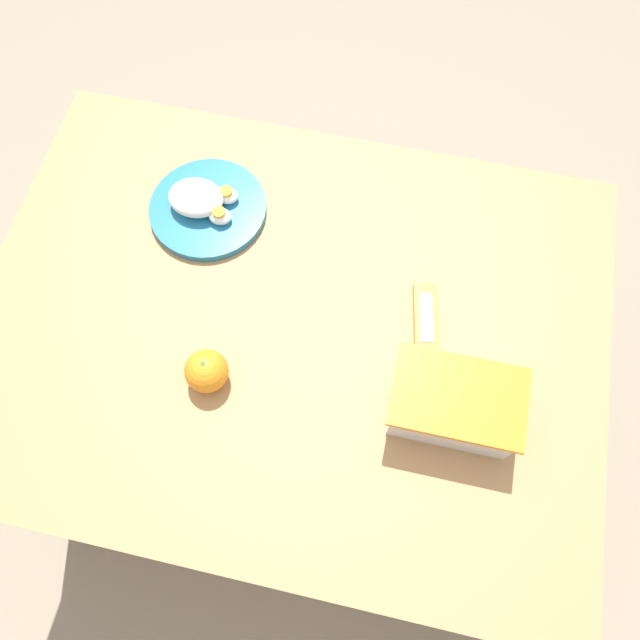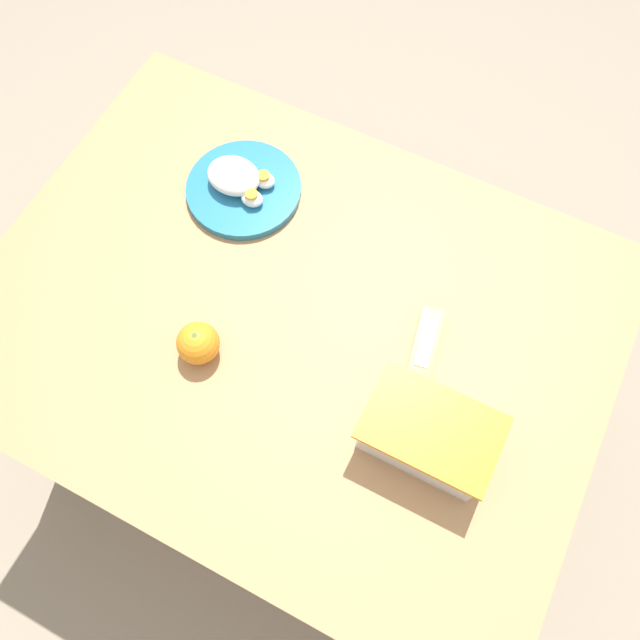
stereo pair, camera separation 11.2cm
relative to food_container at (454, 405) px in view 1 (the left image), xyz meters
name	(u,v)px [view 1 (the left image)]	position (x,y,z in m)	size (l,w,h in m)	color
ground_plane	(300,422)	(0.31, -0.10, -0.78)	(10.00, 10.00, 0.00)	gray
table	(290,345)	(0.31, -0.10, -0.16)	(1.17, 0.89, 0.74)	#AD7F51
food_container	(454,405)	(0.00, 0.00, 0.00)	(0.22, 0.14, 0.10)	white
orange_fruit	(207,371)	(0.42, 0.03, 0.00)	(0.08, 0.08, 0.08)	orange
rice_plate	(205,205)	(0.53, -0.31, -0.02)	(0.23, 0.23, 0.06)	teal
candy_bar	(426,319)	(0.07, -0.16, -0.03)	(0.07, 0.14, 0.02)	orange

